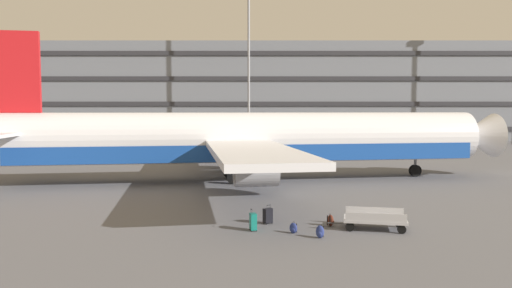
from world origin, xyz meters
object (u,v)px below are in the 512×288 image
Objects in this scene: backpack_purple at (293,228)px; backpack_scuffed at (319,232)px; airliner at (243,140)px; backpack_small at (330,221)px; baggage_cart at (374,219)px; suitcase_silver at (253,221)px; suitcase_upright at (267,215)px.

backpack_purple is 0.87× the size of backpack_scuffed.
backpack_small is (4.16, -13.51, -2.69)m from airliner.
baggage_cart is at bearing 10.76° from backpack_purple.
suitcase_upright is at bearing 62.39° from suitcase_silver.
backpack_scuffed is 2.90m from baggage_cart.
backpack_scuffed is at bearing -23.68° from suitcase_silver.
suitcase_upright is at bearing -83.83° from airliner.
airliner reaches higher than backpack_small.
suitcase_silver is (0.77, -14.33, -2.53)m from airliner.
airliner is 81.28× the size of backpack_purple.
airliner is 16.09m from backpack_scuffed.
suitcase_silver is at bearing -86.92° from airliner.
baggage_cart is (2.52, 1.41, 0.18)m from backpack_scuffed.
airliner is 45.79× the size of suitcase_upright.
airliner reaches higher than backpack_purple.
airliner is 13.42m from suitcase_upright.
backpack_scuffed is at bearing -36.52° from backpack_purple.
backpack_small is (1.73, 1.24, 0.03)m from backpack_purple.
baggage_cart is (4.53, -0.99, 0.05)m from suitcase_upright.
airliner is 14.57m from suitcase_silver.
backpack_small is 0.16× the size of baggage_cart.
backpack_purple is at bearing -58.67° from suitcase_upright.
backpack_scuffed is at bearing -110.43° from backpack_small.
suitcase_silver reaches higher than baggage_cart.
suitcase_silver is 1.07× the size of suitcase_upright.
suitcase_silver is at bearing -166.42° from backpack_small.
backpack_small is (2.74, -0.41, -0.13)m from suitcase_upright.
suitcase_silver reaches higher than backpack_small.
airliner is 70.93× the size of backpack_scuffed.
suitcase_silver is at bearing 165.60° from backpack_purple.
baggage_cart reaches higher than backpack_small.
airliner is 11.73× the size of baggage_cart.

